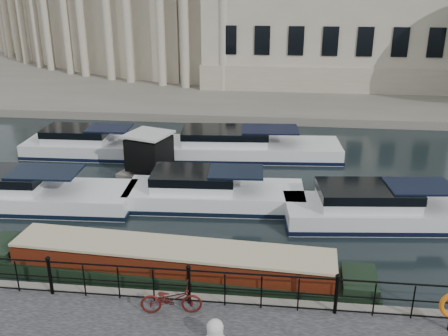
% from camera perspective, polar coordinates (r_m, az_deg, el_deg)
% --- Properties ---
extents(ground_plane, '(160.00, 160.00, 0.00)m').
position_cam_1_polar(ground_plane, '(16.61, -2.54, -12.13)').
color(ground_plane, black).
rests_on(ground_plane, ground).
extents(far_bank, '(120.00, 42.00, 0.55)m').
position_cam_1_polar(far_bank, '(53.53, 3.97, 11.37)').
color(far_bank, '#6B665B').
rests_on(far_bank, ground_plane).
extents(railing, '(24.14, 0.14, 1.22)m').
position_cam_1_polar(railing, '(14.10, -4.05, -12.96)').
color(railing, black).
rests_on(railing, near_quay).
extents(civic_building, '(53.55, 31.84, 16.85)m').
position_cam_1_polar(civic_building, '(48.61, 2.68, 18.46)').
color(civic_building, '#ADA38C').
rests_on(civic_building, far_bank).
extents(bicycle, '(1.72, 0.79, 0.87)m').
position_cam_1_polar(bicycle, '(13.91, -6.05, -14.66)').
color(bicycle, '#4A0F0D').
rests_on(bicycle, near_quay).
extents(mooring_bollard, '(0.56, 0.56, 0.63)m').
position_cam_1_polar(mooring_bollard, '(13.01, -1.02, -18.16)').
color(mooring_bollard, silver).
rests_on(mooring_bollard, near_quay).
extents(narrowboat, '(12.86, 2.47, 1.48)m').
position_cam_1_polar(narrowboat, '(16.30, -5.97, -11.42)').
color(narrowboat, black).
rests_on(narrowboat, ground_plane).
extents(harbour_hut, '(3.19, 2.91, 2.16)m').
position_cam_1_polar(harbour_hut, '(24.57, -8.51, 1.40)').
color(harbour_hut, '#6B665B').
rests_on(harbour_hut, ground_plane).
extents(cabin_cruisers, '(24.27, 10.61, 1.99)m').
position_cam_1_polar(cabin_cruisers, '(23.39, -4.44, -0.98)').
color(cabin_cruisers, white).
rests_on(cabin_cruisers, ground_plane).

